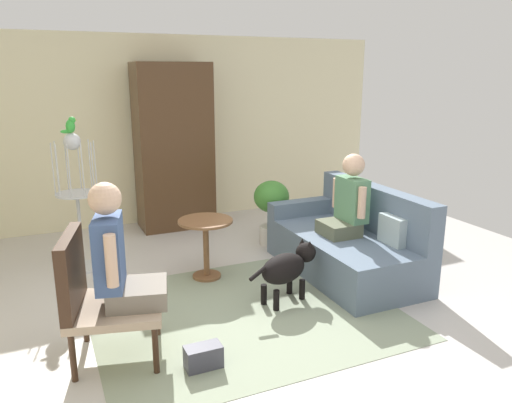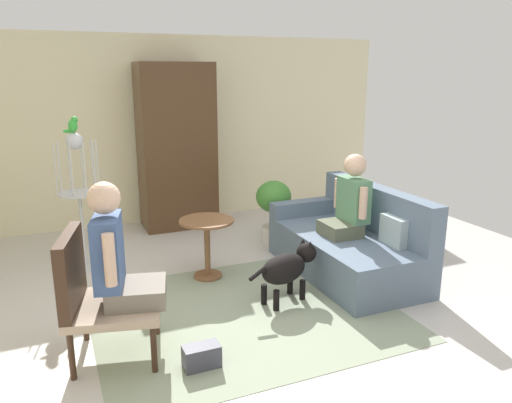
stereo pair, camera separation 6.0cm
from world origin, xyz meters
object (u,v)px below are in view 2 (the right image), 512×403
(round_end_table, at_px, (207,237))
(person_on_armchair, at_px, (117,256))
(armchair, at_px, (94,290))
(bird_cage_stand, at_px, (80,197))
(person_on_couch, at_px, (350,202))
(couch, at_px, (350,244))
(dog, at_px, (287,267))
(handbag, at_px, (202,356))
(parrot, at_px, (73,125))
(potted_plant, at_px, (274,205))
(armoire_cabinet, at_px, (177,147))

(round_end_table, bearing_deg, person_on_armchair, -131.87)
(armchair, relative_size, bird_cage_stand, 0.66)
(person_on_couch, xyz_separation_m, person_on_armchair, (-2.39, -0.67, 0.01))
(couch, distance_m, person_on_armchair, 2.58)
(dog, xyz_separation_m, handbag, (-1.04, -0.72, -0.24))
(handbag, bearing_deg, armchair, 146.92)
(armchair, bearing_deg, person_on_armchair, -13.94)
(person_on_couch, distance_m, handbag, 2.29)
(couch, relative_size, handbag, 6.80)
(parrot, relative_size, handbag, 0.65)
(dog, distance_m, potted_plant, 1.56)
(round_end_table, xyz_separation_m, handbag, (-0.53, -1.53, -0.34))
(person_on_couch, height_order, round_end_table, person_on_couch)
(couch, relative_size, person_on_armchair, 1.98)
(dog, bearing_deg, person_on_armchair, -167.62)
(dog, relative_size, potted_plant, 0.97)
(armchair, xyz_separation_m, handbag, (0.66, -0.43, -0.45))
(couch, height_order, person_on_couch, person_on_couch)
(armchair, distance_m, person_on_armchair, 0.31)
(person_on_couch, xyz_separation_m, potted_plant, (-0.33, 1.12, -0.27))
(person_on_couch, height_order, parrot, parrot)
(potted_plant, height_order, armoire_cabinet, armoire_cabinet)
(bird_cage_stand, distance_m, parrot, 0.75)
(person_on_armchair, relative_size, potted_plant, 1.14)
(armchair, height_order, parrot, parrot)
(dog, bearing_deg, round_end_table, 122.32)
(person_on_armchair, xyz_separation_m, armoire_cabinet, (1.21, 3.00, 0.30))
(couch, xyz_separation_m, potted_plant, (-0.37, 1.09, 0.19))
(round_end_table, bearing_deg, potted_plant, 31.90)
(handbag, bearing_deg, person_on_armchair, 141.52)
(person_on_armchair, bearing_deg, armchair, 166.06)
(potted_plant, bearing_deg, armoire_cabinet, 125.20)
(person_on_armchair, xyz_separation_m, potted_plant, (2.07, 1.79, -0.29))
(armchair, height_order, round_end_table, armchair)
(person_on_couch, relative_size, armoire_cabinet, 0.38)
(couch, relative_size, armchair, 1.85)
(round_end_table, height_order, bird_cage_stand, bird_cage_stand)
(person_on_couch, distance_m, person_on_armchair, 2.49)
(armchair, xyz_separation_m, parrot, (0.06, 1.86, 1.00))
(round_end_table, bearing_deg, dog, -57.68)
(couch, distance_m, armchair, 2.70)
(potted_plant, bearing_deg, armchair, -142.05)
(couch, distance_m, bird_cage_stand, 2.86)
(bird_cage_stand, relative_size, parrot, 8.55)
(couch, distance_m, round_end_table, 1.49)
(person_on_couch, bearing_deg, armoire_cabinet, 116.96)
(armchair, height_order, handbag, armchair)
(armchair, distance_m, bird_cage_stand, 1.88)
(person_on_couch, relative_size, bird_cage_stand, 0.57)
(dog, bearing_deg, couch, 21.68)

